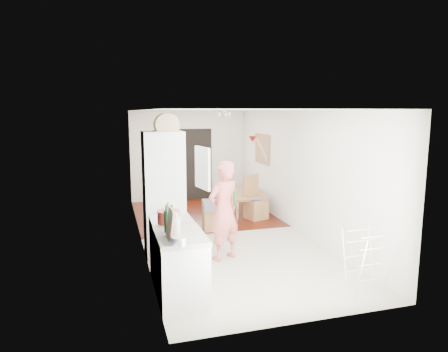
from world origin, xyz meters
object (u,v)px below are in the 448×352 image
stool (211,220)px  person (224,202)px  dining_table (247,205)px  dining_chair (256,198)px  drying_rack (366,263)px

stool → person: bearing=-97.0°
person → dining_table: bearing=-140.3°
dining_table → stool: (-1.19, -1.15, 0.01)m
dining_table → person: bearing=161.1°
dining_chair → person: bearing=-138.7°
dining_table → dining_chair: bearing=-169.5°
person → stool: (0.20, 1.64, -0.76)m
person → dining_table: 3.21m
dining_table → drying_rack: 4.59m
person → drying_rack: bearing=106.1°
stool → drying_rack: 3.68m
person → drying_rack: person is taller
person → stool: person is taller
drying_rack → dining_chair: bearing=90.2°
person → dining_chair: (1.42, 2.24, -0.48)m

